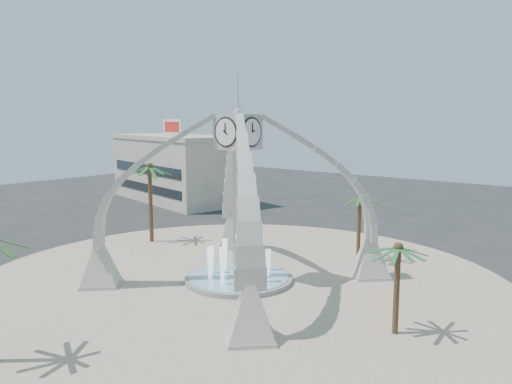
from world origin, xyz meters
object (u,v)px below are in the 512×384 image
Objects in this scene: clock_tower at (238,195)px; palm_north at (360,197)px; fountain at (239,278)px; palm_west at (150,168)px; palm_east at (398,249)px.

palm_north is (4.37, 10.29, -0.99)m from clock_tower.
clock_tower reaches higher than palm_north.
palm_west is at bearing 166.04° from fountain.
palm_north reaches higher than palm_east.
clock_tower is 11.23m from palm_north.
palm_north is at bearing 126.04° from palm_east.
clock_tower is at bearing 174.10° from palm_east.
palm_east reaches higher than fountain.
clock_tower is 6.20m from fountain.
palm_north is at bearing 67.00° from fountain.
clock_tower is at bearing -13.96° from palm_west.
palm_north is (4.37, 10.29, 5.21)m from fountain.
palm_north is (-8.46, 11.62, 0.58)m from palm_east.
fountain is 16.56m from palm_west.
palm_west reaches higher than fountain.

